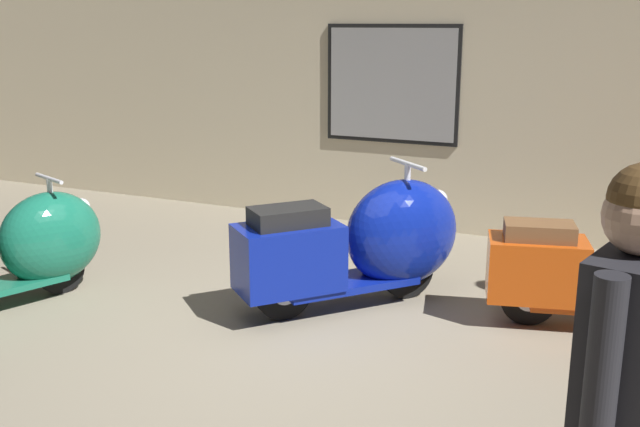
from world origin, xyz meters
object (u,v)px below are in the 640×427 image
scooter_0 (19,248)px  visitor_0 (622,397)px  scooter_2 (626,269)px  scooter_1 (369,242)px

scooter_0 → visitor_0: (4.41, -1.76, 0.58)m
scooter_2 → scooter_1: bearing=174.3°
scooter_1 → scooter_2: scooter_1 is taller
scooter_1 → visitor_0: visitor_0 is taller
scooter_0 → scooter_1: size_ratio=0.97×
scooter_1 → visitor_0: size_ratio=0.97×
scooter_0 → scooter_1: scooter_1 is taller
scooter_2 → scooter_0: bearing=-176.6°
scooter_2 → visitor_0: 3.17m
scooter_2 → visitor_0: bearing=-102.8°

